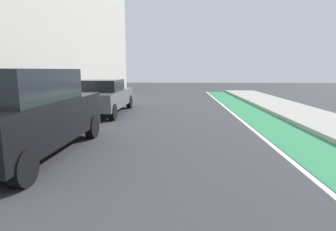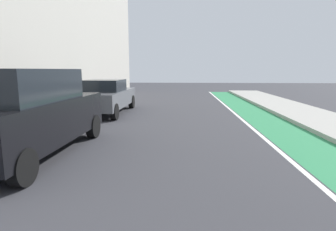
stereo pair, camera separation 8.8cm
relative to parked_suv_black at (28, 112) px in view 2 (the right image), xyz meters
The scene contains 5 objects.
ground_plane 3.46m from the parked_suv_black, 10.12° to the left, with size 71.26×71.26×0.00m, color #38383D.
bike_lane_paint 7.31m from the parked_suv_black, 20.88° to the left, with size 1.60×32.39×0.00m, color #2D8451.
lane_divider_stripe 6.49m from the parked_suv_black, 23.75° to the left, with size 0.12×32.39×0.00m, color white.
parked_suv_black is the anchor object (origin of this frame).
parked_sedan_gray 6.24m from the parked_suv_black, 89.99° to the left, with size 1.91×4.59×1.53m.
Camera 2 is at (0.24, 5.69, 1.96)m, focal length 29.20 mm.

